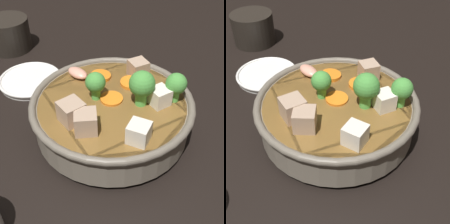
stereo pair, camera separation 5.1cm
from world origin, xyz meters
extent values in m
plane|color=black|center=(0.00, 0.00, 0.00)|extent=(3.00, 3.00, 0.00)
cylinder|color=slate|center=(0.00, 0.00, 0.01)|extent=(0.14, 0.14, 0.01)
cylinder|color=slate|center=(0.00, 0.00, 0.04)|extent=(0.25, 0.25, 0.05)
torus|color=#685F52|center=(0.00, 0.00, 0.06)|extent=(0.26, 0.26, 0.01)
cylinder|color=brown|center=(0.00, 0.00, 0.05)|extent=(0.24, 0.24, 0.03)
cylinder|color=orange|center=(0.07, 0.01, 0.07)|extent=(0.04, 0.04, 0.01)
cylinder|color=orange|center=(0.01, 0.00, 0.07)|extent=(0.05, 0.05, 0.01)
cylinder|color=orange|center=(0.04, -0.04, 0.07)|extent=(0.05, 0.05, 0.01)
cylinder|color=#59B84C|center=(0.01, 0.02, 0.07)|extent=(0.01, 0.01, 0.02)
sphere|color=#47933D|center=(0.01, 0.02, 0.10)|extent=(0.03, 0.03, 0.03)
cylinder|color=#59B84C|center=(-0.01, -0.04, 0.08)|extent=(0.02, 0.02, 0.02)
sphere|color=#47933D|center=(-0.01, -0.04, 0.10)|extent=(0.04, 0.04, 0.04)
cylinder|color=#59B84C|center=(-0.01, -0.10, 0.07)|extent=(0.02, 0.02, 0.02)
sphere|color=#47933D|center=(-0.01, -0.10, 0.10)|extent=(0.03, 0.03, 0.03)
cube|color=tan|center=(-0.06, 0.05, 0.08)|extent=(0.03, 0.03, 0.03)
cube|color=tan|center=(-0.04, 0.06, 0.08)|extent=(0.05, 0.05, 0.03)
cube|color=tan|center=(0.07, -0.06, 0.08)|extent=(0.04, 0.04, 0.03)
cube|color=silver|center=(-0.02, -0.07, 0.08)|extent=(0.04, 0.04, 0.03)
cube|color=silver|center=(-0.09, -0.02, 0.08)|extent=(0.04, 0.04, 0.03)
ellipsoid|color=#EA9E84|center=(0.08, 0.05, 0.07)|extent=(0.05, 0.04, 0.02)
cylinder|color=white|center=(0.16, 0.15, 0.01)|extent=(0.12, 0.12, 0.01)
torus|color=white|center=(0.16, 0.15, 0.01)|extent=(0.13, 0.13, 0.01)
cylinder|color=black|center=(0.32, 0.20, 0.04)|extent=(0.10, 0.10, 0.07)
torus|color=black|center=(0.37, 0.20, 0.04)|extent=(0.04, 0.01, 0.04)
camera|label=1|loc=(-0.38, 0.05, 0.37)|focal=50.00mm
camera|label=2|loc=(-0.39, 0.00, 0.37)|focal=50.00mm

